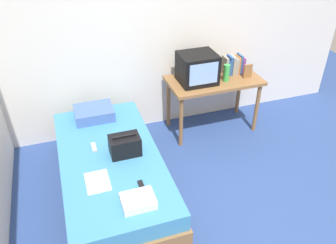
% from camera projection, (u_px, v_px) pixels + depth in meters
% --- Properties ---
extents(ground_plane, '(8.00, 8.00, 0.00)m').
position_uv_depth(ground_plane, '(225.00, 228.00, 3.30)').
color(ground_plane, '#2D4784').
extents(wall_back, '(5.20, 0.10, 2.60)m').
position_uv_depth(wall_back, '(161.00, 28.00, 4.16)').
color(wall_back, silver).
rests_on(wall_back, ground).
extents(bed, '(1.00, 2.00, 0.48)m').
position_uv_depth(bed, '(112.00, 174.00, 3.58)').
color(bed, olive).
rests_on(bed, ground).
extents(desk, '(1.16, 0.60, 0.72)m').
position_uv_depth(desk, '(214.00, 86.00, 4.36)').
color(desk, olive).
rests_on(desk, ground).
extents(tv, '(0.44, 0.39, 0.36)m').
position_uv_depth(tv, '(197.00, 68.00, 4.15)').
color(tv, black).
rests_on(tv, desk).
extents(water_bottle, '(0.07, 0.07, 0.21)m').
position_uv_depth(water_bottle, '(226.00, 73.00, 4.22)').
color(water_bottle, green).
rests_on(water_bottle, desk).
extents(book_row, '(0.27, 0.15, 0.24)m').
position_uv_depth(book_row, '(233.00, 65.00, 4.40)').
color(book_row, gray).
rests_on(book_row, desk).
extents(picture_frame, '(0.11, 0.02, 0.18)m').
position_uv_depth(picture_frame, '(248.00, 71.00, 4.30)').
color(picture_frame, olive).
rests_on(picture_frame, desk).
extents(pillow, '(0.44, 0.34, 0.13)m').
position_uv_depth(pillow, '(94.00, 113.00, 3.99)').
color(pillow, '#4766AD').
rests_on(pillow, bed).
extents(handbag, '(0.30, 0.20, 0.22)m').
position_uv_depth(handbag, '(125.00, 145.00, 3.42)').
color(handbag, black).
rests_on(handbag, bed).
extents(magazine, '(0.21, 0.29, 0.01)m').
position_uv_depth(magazine, '(98.00, 182.00, 3.13)').
color(magazine, white).
rests_on(magazine, bed).
extents(remote_dark, '(0.04, 0.16, 0.02)m').
position_uv_depth(remote_dark, '(142.00, 187.00, 3.06)').
color(remote_dark, black).
rests_on(remote_dark, bed).
extents(remote_silver, '(0.04, 0.14, 0.02)m').
position_uv_depth(remote_silver, '(94.00, 147.00, 3.54)').
color(remote_silver, '#B7B7BC').
rests_on(remote_silver, bed).
extents(folded_towel, '(0.28, 0.22, 0.07)m').
position_uv_depth(folded_towel, '(138.00, 201.00, 2.89)').
color(folded_towel, white).
rests_on(folded_towel, bed).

